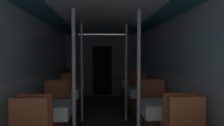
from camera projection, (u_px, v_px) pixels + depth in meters
name	position (u px, v px, depth m)	size (l,w,h in m)	color
wall_left	(37.00, 72.00, 4.60)	(0.05, 9.79, 2.08)	silver
wall_right	(171.00, 72.00, 4.73)	(0.05, 9.79, 2.08)	silver
ceiling_panel	(105.00, 17.00, 4.63)	(2.51, 9.79, 0.07)	white
bulkhead_far	(102.00, 66.00, 8.46)	(2.46, 0.09, 2.08)	slate
dining_table_left_1	(48.00, 111.00, 3.60)	(0.65, 0.65, 0.72)	#4C4C51
chair_left_far_1	(55.00, 121.00, 4.17)	(0.40, 0.40, 0.97)	brown
support_pole_left_1	(74.00, 81.00, 3.60)	(0.06, 0.06, 2.08)	silver
dining_table_left_2	(64.00, 93.00, 5.29)	(0.65, 0.65, 0.72)	#4C4C51
chair_left_near_2	(60.00, 113.00, 4.74)	(0.40, 0.40, 0.97)	brown
chair_left_far_2	(68.00, 102.00, 5.86)	(0.40, 0.40, 0.97)	brown
support_pole_left_2	(82.00, 72.00, 5.29)	(0.06, 0.06, 2.08)	silver
dining_table_left_3	(73.00, 84.00, 6.99)	(0.65, 0.65, 0.72)	#4C4C51
chair_left_near_3	(71.00, 98.00, 6.43)	(0.40, 0.40, 0.97)	brown
chair_left_far_3	(75.00, 91.00, 7.56)	(0.40, 0.40, 0.97)	brown
dining_table_right_1	(164.00, 110.00, 3.68)	(0.65, 0.65, 0.72)	#4C4C51
chair_right_far_1	(155.00, 120.00, 4.26)	(0.40, 0.40, 0.97)	brown
support_pole_right_1	(139.00, 81.00, 3.65)	(0.06, 0.06, 2.08)	silver
dining_table_right_2	(143.00, 92.00, 5.38)	(0.65, 0.65, 0.72)	#4C4C51
chair_right_near_2	(148.00, 112.00, 4.83)	(0.40, 0.40, 0.97)	brown
chair_right_far_2	(139.00, 101.00, 5.95)	(0.40, 0.40, 0.97)	brown
support_pole_right_2	(126.00, 72.00, 5.34)	(0.06, 0.06, 2.08)	silver
dining_table_right_3	(133.00, 83.00, 7.07)	(0.65, 0.65, 0.72)	#4C4C51
chair_right_near_3	(136.00, 97.00, 6.52)	(0.40, 0.40, 0.97)	brown
chair_right_far_3	(130.00, 91.00, 7.64)	(0.40, 0.40, 0.97)	brown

